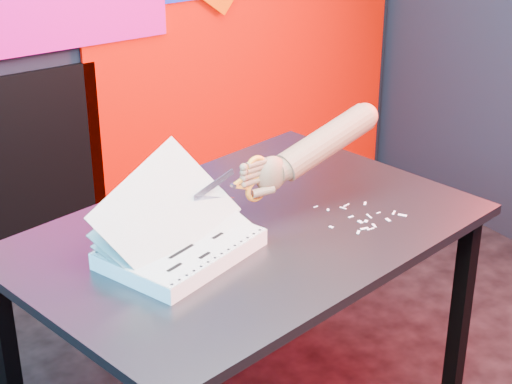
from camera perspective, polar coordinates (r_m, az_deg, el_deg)
room at (r=2.31m, az=5.15°, el=11.52°), size 3.01×3.01×2.71m
backdrop at (r=3.66m, az=-8.50°, el=10.21°), size 2.88×0.05×2.08m
work_table at (r=2.50m, az=-0.64°, el=-4.08°), size 1.47×1.14×0.75m
printout_stack at (r=2.31m, az=-5.09°, el=-3.66°), size 0.49×0.41×0.30m
scissors at (r=2.44m, az=-0.33°, el=0.78°), size 0.25×0.03×0.14m
hand_forearm at (r=2.57m, az=4.09°, el=3.04°), size 0.51×0.12×0.19m
paper_clippings at (r=2.54m, az=7.36°, el=-1.74°), size 0.24×0.21×0.00m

